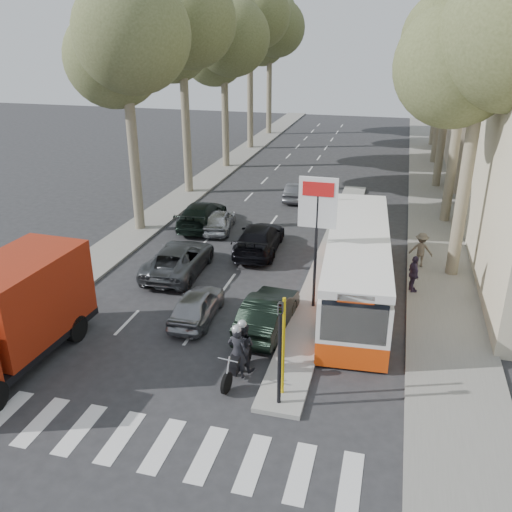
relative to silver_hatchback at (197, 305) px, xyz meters
The scene contains 28 objects.
ground 3.25m from the silver_hatchback, 69.81° to the right, with size 120.00×120.00×0.00m, color #28282B.
sidewalk_right 24.06m from the silver_hatchback, 66.22° to the left, with size 3.20×70.00×0.12m, color gray.
median_left 25.95m from the silver_hatchback, 105.42° to the left, with size 2.40×64.00×0.12m, color gray.
traffic_island 9.13m from the silver_hatchback, 61.49° to the left, with size 1.50×26.00×0.16m, color gray.
billboard 5.69m from the silver_hatchback, 24.77° to the left, with size 1.50×12.10×5.60m.
traffic_light_island 6.52m from the silver_hatchback, 45.92° to the right, with size 0.16×0.41×3.60m.
tree_l_a 14.97m from the silver_hatchback, 126.60° to the left, with size 7.40×7.20×14.10m.
tree_l_b 21.20m from the silver_hatchback, 111.87° to the left, with size 7.40×7.20×14.88m.
tree_l_c 27.64m from the silver_hatchback, 104.88° to the left, with size 7.40×7.20×13.71m.
tree_l_d 35.59m from the silver_hatchback, 101.56° to the left, with size 7.40×7.20×15.66m.
tree_l_e 42.89m from the silver_hatchback, 99.49° to the left, with size 7.40×7.20×14.49m.
tree_r_a 15.82m from the silver_hatchback, 34.84° to the left, with size 7.40×7.20×14.10m.
tree_r_b 21.25m from the silver_hatchback, 55.67° to the left, with size 7.40×7.20×15.27m.
tree_r_c 26.82m from the silver_hatchback, 66.34° to the left, with size 7.40×7.20×13.32m.
tree_r_d 34.38m from the silver_hatchback, 71.81° to the left, with size 7.40×7.20×14.88m.
tree_r_e 41.62m from the silver_hatchback, 75.21° to the left, with size 7.40×7.20×14.10m.
silver_hatchback is the anchor object (origin of this frame).
dark_hatchback 2.90m from the silver_hatchback, ahead, with size 1.51×4.34×1.43m, color black.
queue_car_a 4.65m from the silver_hatchback, 121.05° to the left, with size 2.35×5.10×1.42m, color #45484C.
queue_car_b 7.57m from the silver_hatchback, 85.45° to the left, with size 2.07×5.09×1.48m, color black.
queue_car_c 10.29m from the silver_hatchback, 103.48° to the left, with size 1.47×3.66×1.25m, color #A9ADB2.
queue_car_d 17.14m from the silver_hatchback, 87.60° to the left, with size 1.23×3.53×1.16m, color #494B51.
queue_car_e 11.09m from the silver_hatchback, 109.15° to the left, with size 2.04×5.01×1.46m, color black.
red_truck 6.75m from the silver_hatchback, 138.36° to the right, with size 2.81×6.81×3.58m.
city_bus 6.95m from the silver_hatchback, 31.08° to the left, with size 3.25×11.50×2.99m.
motorcycle 4.18m from the silver_hatchback, 49.32° to the right, with size 0.93×2.37×2.02m.
pedestrian_near 9.47m from the silver_hatchback, 28.71° to the left, with size 0.97×0.47×1.65m, color #403049.
pedestrian_far 11.43m from the silver_hatchback, 40.80° to the left, with size 1.10×0.49×1.70m, color #655B4C.
Camera 1 is at (6.06, -14.80, 10.74)m, focal length 38.00 mm.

